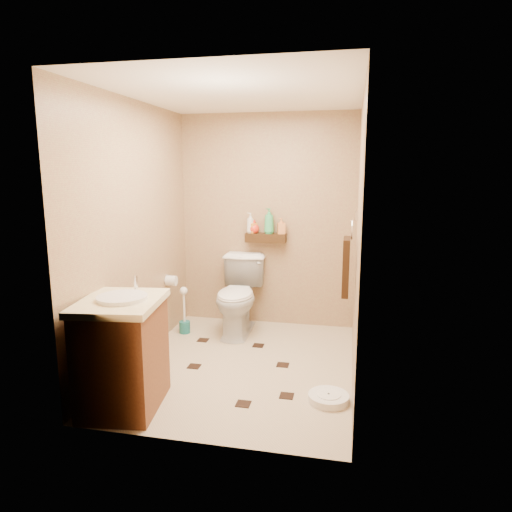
# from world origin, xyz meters

# --- Properties ---
(ground) EXTENTS (2.50, 2.50, 0.00)m
(ground) POSITION_xyz_m (0.00, 0.00, 0.00)
(ground) COLOR #C4B190
(ground) RESTS_ON ground
(wall_back) EXTENTS (2.00, 0.04, 2.40)m
(wall_back) POSITION_xyz_m (0.00, 1.25, 1.20)
(wall_back) COLOR tan
(wall_back) RESTS_ON ground
(wall_front) EXTENTS (2.00, 0.04, 2.40)m
(wall_front) POSITION_xyz_m (0.00, -1.25, 1.20)
(wall_front) COLOR tan
(wall_front) RESTS_ON ground
(wall_left) EXTENTS (0.04, 2.50, 2.40)m
(wall_left) POSITION_xyz_m (-1.00, 0.00, 1.20)
(wall_left) COLOR tan
(wall_left) RESTS_ON ground
(wall_right) EXTENTS (0.04, 2.50, 2.40)m
(wall_right) POSITION_xyz_m (1.00, 0.00, 1.20)
(wall_right) COLOR tan
(wall_right) RESTS_ON ground
(ceiling) EXTENTS (2.00, 2.50, 0.02)m
(ceiling) POSITION_xyz_m (0.00, 0.00, 2.40)
(ceiling) COLOR white
(ceiling) RESTS_ON wall_back
(wall_shelf) EXTENTS (0.46, 0.14, 0.10)m
(wall_shelf) POSITION_xyz_m (0.00, 1.17, 1.02)
(wall_shelf) COLOR #3A220F
(wall_shelf) RESTS_ON wall_back
(floor_accents) EXTENTS (1.15, 1.32, 0.01)m
(floor_accents) POSITION_xyz_m (0.02, -0.04, 0.00)
(floor_accents) COLOR black
(floor_accents) RESTS_ON ground
(toilet) EXTENTS (0.50, 0.84, 0.84)m
(toilet) POSITION_xyz_m (-0.24, 0.83, 0.42)
(toilet) COLOR white
(toilet) RESTS_ON ground
(vanity) EXTENTS (0.65, 0.76, 0.98)m
(vanity) POSITION_xyz_m (-0.70, -0.90, 0.44)
(vanity) COLOR brown
(vanity) RESTS_ON ground
(bathroom_scale) EXTENTS (0.33, 0.33, 0.06)m
(bathroom_scale) POSITION_xyz_m (0.82, -0.52, 0.03)
(bathroom_scale) COLOR white
(bathroom_scale) RESTS_ON ground
(toilet_brush) EXTENTS (0.12, 0.12, 0.52)m
(toilet_brush) POSITION_xyz_m (-0.82, 0.69, 0.18)
(toilet_brush) COLOR #196567
(toilet_brush) RESTS_ON ground
(towel_ring) EXTENTS (0.12, 0.30, 0.76)m
(towel_ring) POSITION_xyz_m (0.91, 0.25, 0.95)
(towel_ring) COLOR silver
(towel_ring) RESTS_ON wall_right
(toilet_paper) EXTENTS (0.12, 0.11, 0.12)m
(toilet_paper) POSITION_xyz_m (-0.94, 0.65, 0.60)
(toilet_paper) COLOR white
(toilet_paper) RESTS_ON wall_left
(bottle_a) EXTENTS (0.10, 0.10, 0.23)m
(bottle_a) POSITION_xyz_m (-0.18, 1.17, 1.19)
(bottle_a) COLOR silver
(bottle_a) RESTS_ON wall_shelf
(bottle_b) EXTENTS (0.11, 0.11, 0.17)m
(bottle_b) POSITION_xyz_m (-0.15, 1.17, 1.16)
(bottle_b) COLOR orange
(bottle_b) RESTS_ON wall_shelf
(bottle_c) EXTENTS (0.13, 0.13, 0.15)m
(bottle_c) POSITION_xyz_m (-0.13, 1.17, 1.14)
(bottle_c) COLOR red
(bottle_c) RESTS_ON wall_shelf
(bottle_d) EXTENTS (0.16, 0.16, 0.29)m
(bottle_d) POSITION_xyz_m (0.04, 1.17, 1.21)
(bottle_d) COLOR #3AAE67
(bottle_d) RESTS_ON wall_shelf
(bottle_e) EXTENTS (0.11, 0.11, 0.18)m
(bottle_e) POSITION_xyz_m (0.18, 1.17, 1.16)
(bottle_e) COLOR #E38B4B
(bottle_e) RESTS_ON wall_shelf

